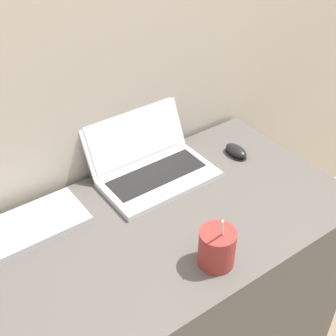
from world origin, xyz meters
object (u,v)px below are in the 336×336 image
object	(u,v)px
laptop	(148,158)
computer_mouse	(236,151)
drink_cup	(217,247)
external_keyboard	(17,231)

from	to	relation	value
laptop	computer_mouse	world-z (taller)	laptop
laptop	drink_cup	xyz separation A→B (m)	(-0.08, -0.45, -0.00)
computer_mouse	external_keyboard	bearing A→B (deg)	174.36
external_keyboard	computer_mouse	bearing A→B (deg)	-5.64
external_keyboard	drink_cup	bearing A→B (deg)	-46.67
drink_cup	external_keyboard	bearing A→B (deg)	133.33
laptop	drink_cup	distance (m)	0.45
computer_mouse	external_keyboard	size ratio (longest dim) A/B	0.24
drink_cup	external_keyboard	world-z (taller)	drink_cup
drink_cup	external_keyboard	distance (m)	0.59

